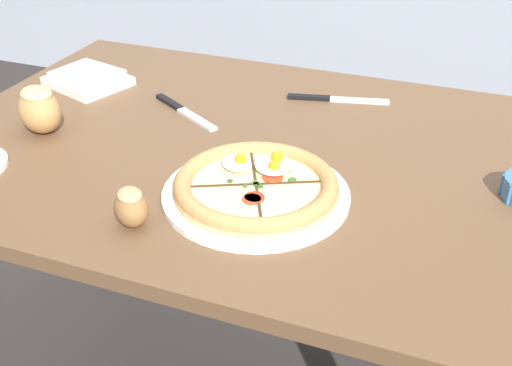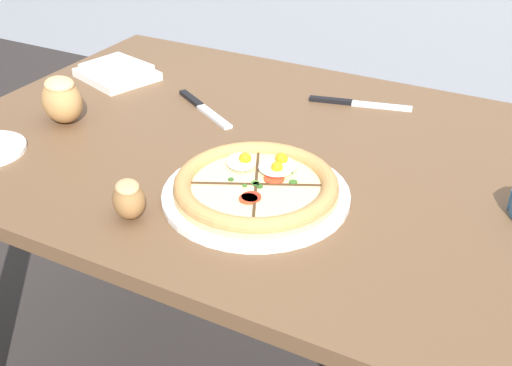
% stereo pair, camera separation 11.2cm
% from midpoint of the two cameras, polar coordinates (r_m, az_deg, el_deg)
% --- Properties ---
extents(dining_table, '(1.31, 0.92, 0.78)m').
position_cam_midpoint_polar(dining_table, '(1.36, 2.61, -0.57)').
color(dining_table, brown).
rests_on(dining_table, ground_plane).
extents(pizza, '(0.33, 0.33, 0.05)m').
position_cam_midpoint_polar(pizza, '(1.13, 2.87, -0.47)').
color(pizza, white).
rests_on(pizza, dining_table).
extents(napkin_folded, '(0.22, 0.20, 0.04)m').
position_cam_midpoint_polar(napkin_folded, '(1.66, -10.38, 9.64)').
color(napkin_folded, silver).
rests_on(napkin_folded, dining_table).
extents(bread_piece_near, '(0.14, 0.12, 0.10)m').
position_cam_midpoint_polar(bread_piece_near, '(1.43, -14.78, 7.20)').
color(bread_piece_near, '#B27F47').
rests_on(bread_piece_near, dining_table).
extents(bread_piece_mid, '(0.09, 0.09, 0.07)m').
position_cam_midpoint_polar(bread_piece_mid, '(1.08, -8.38, -1.45)').
color(bread_piece_mid, olive).
rests_on(bread_piece_mid, dining_table).
extents(knife_main, '(0.20, 0.13, 0.01)m').
position_cam_midpoint_polar(knife_main, '(1.46, -2.50, 6.59)').
color(knife_main, silver).
rests_on(knife_main, dining_table).
extents(knife_spare, '(0.23, 0.07, 0.01)m').
position_cam_midpoint_polar(knife_spare, '(1.51, 11.24, 6.90)').
color(knife_spare, silver).
rests_on(knife_spare, dining_table).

